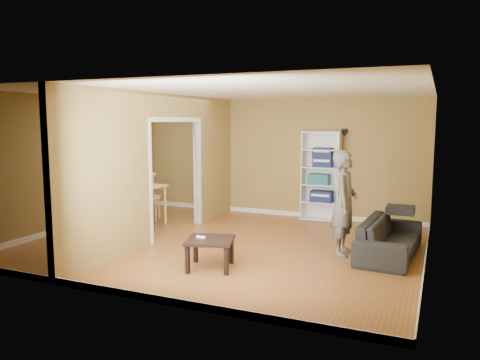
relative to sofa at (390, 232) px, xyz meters
name	(u,v)px	position (x,y,z in m)	size (l,w,h in m)	color
room_shell	(225,169)	(-2.70, -0.39, 0.92)	(6.50, 6.50, 6.50)	#965329
partition	(164,166)	(-3.90, -0.39, 0.92)	(0.22, 5.50, 2.60)	#A07A3C
wall_speaker	(344,131)	(-1.20, 2.30, 1.52)	(0.10, 0.10, 0.10)	black
sofa	(390,232)	(0.00, 0.00, 0.00)	(0.85, 1.97, 0.75)	black
person	(345,194)	(-0.68, -0.25, 0.60)	(0.56, 0.71, 1.95)	slate
bookshelf	(322,176)	(-1.64, 2.21, 0.58)	(0.80, 0.35, 1.90)	white
paper_box_navy_a	(322,196)	(-1.62, 2.17, 0.14)	(0.46, 0.30, 0.23)	navy
paper_box_teal	(319,179)	(-1.68, 2.17, 0.51)	(0.43, 0.28, 0.22)	#2C8367
paper_box_navy_b	(323,162)	(-1.61, 2.17, 0.87)	(0.40, 0.26, 0.20)	navy
paper_box_navy_c	(323,152)	(-1.62, 2.17, 1.08)	(0.40, 0.26, 0.20)	navy
coffee_table	(210,243)	(-2.31, -1.72, -0.01)	(0.65, 0.65, 0.44)	black
game_controller	(201,237)	(-2.46, -1.72, 0.07)	(0.14, 0.04, 0.03)	white
dining_table	(130,189)	(-5.12, 0.20, 0.36)	(1.31, 0.87, 0.82)	tan
chair_left	(99,200)	(-5.93, 0.21, 0.07)	(0.41, 0.41, 0.90)	tan
chair_near	(115,209)	(-5.01, -0.41, 0.07)	(0.41, 0.41, 0.89)	#CCB687
chair_far	(149,196)	(-5.02, 0.75, 0.15)	(0.48, 0.48, 1.05)	tan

